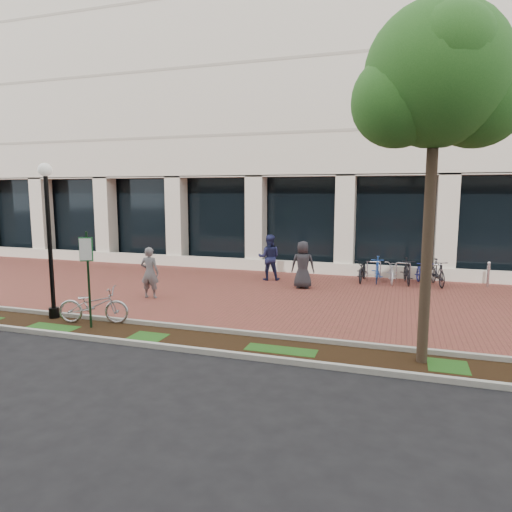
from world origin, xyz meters
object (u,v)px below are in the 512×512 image
(locked_bicycle, at_px, (94,305))
(pedestrian_mid, at_px, (269,257))
(street_tree, at_px, (438,85))
(pedestrian_right, at_px, (303,265))
(bollard, at_px, (488,274))
(parking_sign, at_px, (88,268))
(lamppost, at_px, (49,232))
(pedestrian_left, at_px, (150,273))
(bike_rack_cluster, at_px, (399,271))

(locked_bicycle, distance_m, pedestrian_mid, 7.79)
(street_tree, xyz_separation_m, locked_bicycle, (-8.35, 0.26, -5.04))
(pedestrian_right, bearing_deg, bollard, -171.76)
(parking_sign, xyz_separation_m, pedestrian_right, (4.20, 6.54, -0.72))
(pedestrian_mid, xyz_separation_m, bollard, (8.11, 1.18, -0.42))
(pedestrian_right, bearing_deg, lamppost, 34.96)
(street_tree, relative_size, locked_bicycle, 3.74)
(pedestrian_left, relative_size, bike_rack_cluster, 0.49)
(locked_bicycle, bearing_deg, bike_rack_cluster, -59.00)
(pedestrian_left, xyz_separation_m, pedestrian_right, (4.50, 3.09, 0.02))
(bollard, bearing_deg, parking_sign, -140.39)
(pedestrian_right, bearing_deg, pedestrian_left, 23.18)
(lamppost, distance_m, street_tree, 10.24)
(street_tree, height_order, pedestrian_mid, street_tree)
(parking_sign, bearing_deg, pedestrian_right, 33.64)
(parking_sign, relative_size, pedestrian_mid, 1.38)
(pedestrian_left, bearing_deg, locked_bicycle, 85.25)
(pedestrian_mid, height_order, bollard, pedestrian_mid)
(pedestrian_left, relative_size, pedestrian_right, 0.98)
(lamppost, xyz_separation_m, locked_bicycle, (1.40, -0.08, -1.92))
(parking_sign, distance_m, pedestrian_right, 7.81)
(parking_sign, relative_size, bollard, 2.60)
(locked_bicycle, bearing_deg, pedestrian_right, -51.07)
(parking_sign, bearing_deg, street_tree, -22.70)
(parking_sign, bearing_deg, pedestrian_left, 71.26)
(bike_rack_cluster, bearing_deg, pedestrian_mid, -174.18)
(parking_sign, bearing_deg, pedestrian_mid, 47.72)
(street_tree, height_order, locked_bicycle, street_tree)
(parking_sign, bearing_deg, lamppost, 139.64)
(pedestrian_mid, bearing_deg, lamppost, 46.49)
(bollard, bearing_deg, pedestrian_right, -160.40)
(parking_sign, distance_m, pedestrian_mid, 8.12)
(locked_bicycle, relative_size, pedestrian_right, 1.09)
(parking_sign, relative_size, pedestrian_right, 1.44)
(lamppost, height_order, bollard, lamppost)
(street_tree, distance_m, pedestrian_right, 8.86)
(street_tree, height_order, pedestrian_right, street_tree)
(pedestrian_left, relative_size, pedestrian_mid, 0.94)
(parking_sign, distance_m, locked_bicycle, 1.18)
(street_tree, bearing_deg, pedestrian_left, 158.61)
(street_tree, xyz_separation_m, bollard, (2.54, 8.72, -5.05))
(street_tree, distance_m, bollard, 10.39)
(parking_sign, relative_size, locked_bicycle, 1.33)
(pedestrian_right, relative_size, bike_rack_cluster, 0.50)
(locked_bicycle, relative_size, bollard, 1.96)
(lamppost, xyz_separation_m, bollard, (12.29, 8.38, -1.93))
(lamppost, height_order, pedestrian_left, lamppost)
(lamppost, relative_size, bike_rack_cluster, 1.22)
(lamppost, height_order, pedestrian_mid, lamppost)
(lamppost, bearing_deg, bike_rack_cluster, 41.47)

